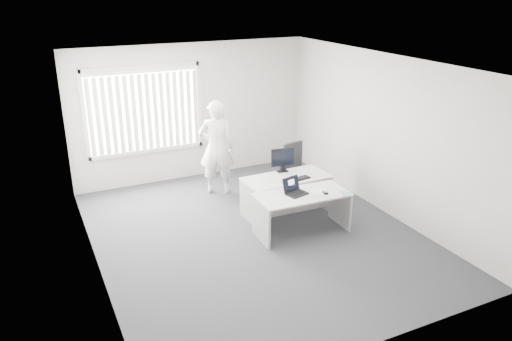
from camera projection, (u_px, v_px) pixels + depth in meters
name	position (u px, v px, depth m)	size (l,w,h in m)	color
ground	(255.00, 234.00, 8.25)	(6.00, 6.00, 0.00)	#44434A
wall_back	(193.00, 112.00, 10.28)	(5.00, 0.02, 2.80)	silver
wall_front	(378.00, 238.00, 5.22)	(5.00, 0.02, 2.80)	silver
wall_left	(89.00, 180.00, 6.74)	(0.02, 6.00, 2.80)	silver
wall_right	(383.00, 135.00, 8.76)	(0.02, 6.00, 2.80)	silver
ceiling	(255.00, 64.00, 7.25)	(5.00, 6.00, 0.02)	silver
window	(144.00, 110.00, 9.79)	(2.32, 0.06, 1.76)	silver
blinds	(145.00, 112.00, 9.75)	(2.20, 0.10, 1.50)	white
desk_near	(302.00, 205.00, 8.16)	(1.54, 0.76, 0.69)	silver
desk_far	(286.00, 187.00, 8.85)	(1.54, 0.75, 0.69)	silver
office_chair	(297.00, 180.00, 9.63)	(0.70, 0.70, 1.05)	black
person	(217.00, 147.00, 9.59)	(0.68, 0.45, 1.86)	white
laptop	(297.00, 187.00, 8.02)	(0.34, 0.30, 0.26)	black
paper_sheet	(321.00, 192.00, 8.16)	(0.33, 0.23, 0.00)	white
mouse	(325.00, 192.00, 8.10)	(0.06, 0.11, 0.05)	#B2B1B4
booklet	(346.00, 193.00, 8.10)	(0.16, 0.22, 0.01)	white
keyboard	(298.00, 179.00, 8.67)	(0.44, 0.15, 0.02)	black
monitor	(283.00, 160.00, 8.96)	(0.44, 0.13, 0.44)	black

